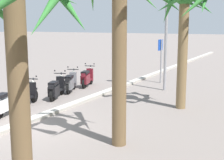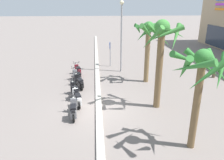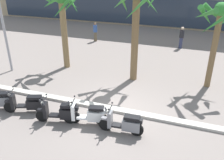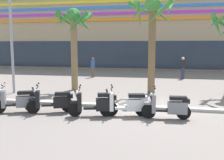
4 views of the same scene
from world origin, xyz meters
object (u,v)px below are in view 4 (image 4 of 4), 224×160
(palm_tree_by_mall_entrance, at_px, (152,22))
(pedestrian_by_palm_tree, at_px, (93,67))
(scooter_black_second_in_line, at_px, (55,102))
(scooter_black_mid_front, at_px, (97,104))
(palm_tree_mid_walkway, at_px, (74,29))
(street_lamp, at_px, (11,22))
(scooter_grey_far_back, at_px, (170,107))
(scooter_white_tail_end, at_px, (128,104))
(scooter_grey_mid_centre, at_px, (19,101))
(pedestrian_window_shopping, at_px, (183,67))

(palm_tree_by_mall_entrance, bearing_deg, pedestrian_by_palm_tree, 128.58)
(scooter_black_second_in_line, height_order, scooter_black_mid_front, same)
(palm_tree_mid_walkway, height_order, street_lamp, street_lamp)
(scooter_grey_far_back, distance_m, pedestrian_by_palm_tree, 12.74)
(palm_tree_by_mall_entrance, bearing_deg, palm_tree_mid_walkway, 175.34)
(palm_tree_mid_walkway, bearing_deg, scooter_white_tail_end, -52.78)
(scooter_grey_mid_centre, xyz_separation_m, street_lamp, (-2.57, 3.81, 3.36))
(scooter_white_tail_end, distance_m, pedestrian_by_palm_tree, 12.02)
(scooter_white_tail_end, height_order, palm_tree_by_mall_entrance, palm_tree_by_mall_entrance)
(scooter_black_mid_front, bearing_deg, street_lamp, 146.91)
(pedestrian_window_shopping, relative_size, pedestrian_by_palm_tree, 1.05)
(scooter_grey_far_back, height_order, palm_tree_by_mall_entrance, palm_tree_by_mall_entrance)
(palm_tree_mid_walkway, bearing_deg, pedestrian_window_shopping, 44.43)
(scooter_grey_mid_centre, xyz_separation_m, palm_tree_by_mall_entrance, (4.85, 5.14, 3.38))
(scooter_black_mid_front, relative_size, street_lamp, 0.29)
(pedestrian_window_shopping, bearing_deg, scooter_black_mid_front, -107.41)
(palm_tree_by_mall_entrance, distance_m, pedestrian_window_shopping, 7.66)
(scooter_grey_mid_centre, height_order, scooter_black_mid_front, same)
(scooter_black_mid_front, distance_m, scooter_grey_far_back, 2.64)
(scooter_black_mid_front, height_order, pedestrian_by_palm_tree, pedestrian_by_palm_tree)
(pedestrian_window_shopping, xyz_separation_m, street_lamp, (-9.46, -8.10, 2.93))
(scooter_grey_far_back, xyz_separation_m, street_lamp, (-8.38, 3.59, 3.37))
(scooter_grey_mid_centre, bearing_deg, scooter_black_second_in_line, 9.72)
(scooter_black_mid_front, bearing_deg, scooter_grey_mid_centre, -178.74)
(palm_tree_mid_walkway, xyz_separation_m, palm_tree_by_mall_entrance, (4.49, -0.37, 0.29))
(scooter_white_tail_end, xyz_separation_m, pedestrian_by_palm_tree, (-4.49, 11.14, 0.39))
(scooter_white_tail_end, relative_size, palm_tree_by_mall_entrance, 0.35)
(palm_tree_by_mall_entrance, bearing_deg, scooter_black_mid_front, -108.27)
(scooter_black_mid_front, xyz_separation_m, street_lamp, (-5.74, 3.74, 3.35))
(scooter_white_tail_end, relative_size, street_lamp, 0.29)
(pedestrian_by_palm_tree, bearing_deg, scooter_grey_far_back, -61.89)
(scooter_white_tail_end, bearing_deg, palm_tree_by_mall_entrance, 83.49)
(scooter_white_tail_end, relative_size, pedestrian_window_shopping, 1.07)
(pedestrian_by_palm_tree, height_order, street_lamp, street_lamp)
(scooter_white_tail_end, xyz_separation_m, palm_tree_mid_walkway, (-3.94, 5.19, 3.09))
(scooter_black_second_in_line, distance_m, palm_tree_mid_walkway, 6.20)
(scooter_black_mid_front, xyz_separation_m, palm_tree_by_mall_entrance, (1.67, 5.07, 3.37))
(scooter_black_mid_front, height_order, street_lamp, street_lamp)
(scooter_black_second_in_line, xyz_separation_m, palm_tree_by_mall_entrance, (3.45, 4.90, 3.39))
(scooter_black_mid_front, distance_m, pedestrian_by_palm_tree, 11.88)
(scooter_grey_mid_centre, xyz_separation_m, scooter_white_tail_end, (4.30, 0.32, 0.00))
(scooter_white_tail_end, height_order, pedestrian_by_palm_tree, pedestrian_by_palm_tree)
(scooter_grey_mid_centre, bearing_deg, street_lamp, 123.99)
(street_lamp, bearing_deg, scooter_grey_mid_centre, -56.01)
(scooter_grey_mid_centre, bearing_deg, scooter_black_mid_front, 1.26)
(palm_tree_by_mall_entrance, bearing_deg, scooter_black_second_in_line, -125.11)
(scooter_grey_far_back, relative_size, pedestrian_by_palm_tree, 1.09)
(scooter_grey_mid_centre, height_order, pedestrian_window_shopping, pedestrian_window_shopping)
(scooter_white_tail_end, xyz_separation_m, street_lamp, (-6.87, 3.50, 3.36))
(scooter_grey_far_back, relative_size, palm_tree_by_mall_entrance, 0.34)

